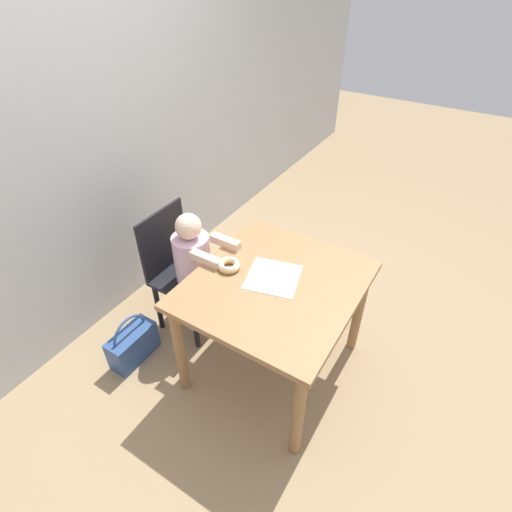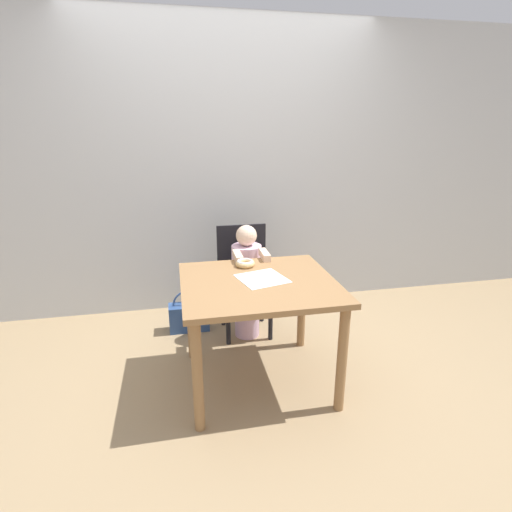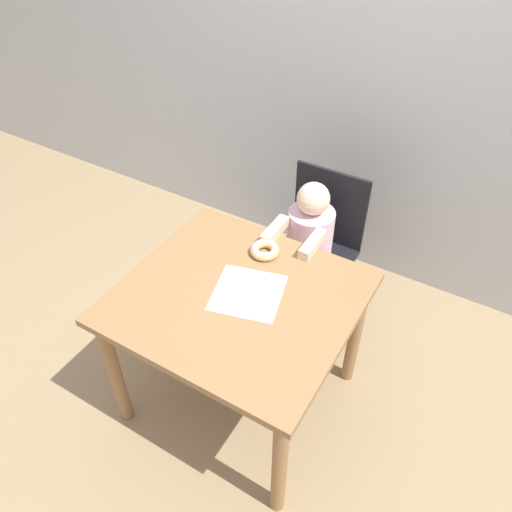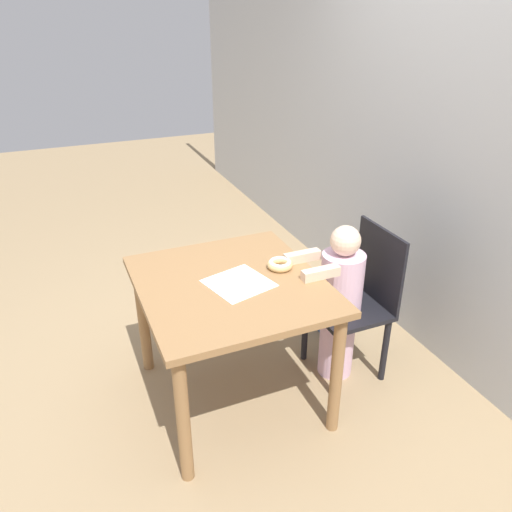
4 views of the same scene
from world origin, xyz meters
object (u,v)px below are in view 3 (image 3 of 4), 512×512
handbag (251,258)px  chair (317,249)px  child_figure (307,259)px  donut (265,250)px

handbag → chair: bearing=-8.3°
child_figure → handbag: (-0.46, 0.18, -0.34)m
handbag → child_figure: bearing=-22.0°
chair → handbag: bearing=171.7°
chair → handbag: (-0.46, 0.07, -0.33)m
donut → handbag: donut is taller
donut → handbag: size_ratio=0.37×
chair → donut: 0.54m
child_figure → donut: (-0.07, -0.33, 0.28)m
handbag → donut: bearing=-53.1°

